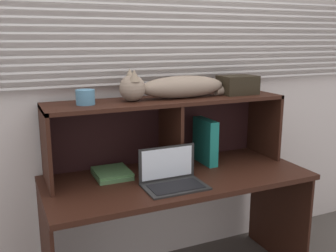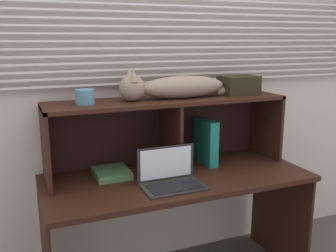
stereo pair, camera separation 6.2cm
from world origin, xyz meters
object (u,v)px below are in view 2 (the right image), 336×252
at_px(book_stack, 111,173).
at_px(storage_box, 239,85).
at_px(small_basket, 85,97).
at_px(binder_upright, 206,141).
at_px(cat, 174,87).
at_px(laptop, 171,178).

bearing_deg(book_stack, storage_box, 0.19).
distance_m(small_basket, storage_box, 0.97).
bearing_deg(binder_upright, book_stack, -179.73).
bearing_deg(binder_upright, cat, 180.00).
xyz_separation_m(cat, binder_upright, (0.22, 0.00, -0.36)).
bearing_deg(cat, laptop, -116.58).
distance_m(laptop, small_basket, 0.64).
bearing_deg(small_basket, book_stack, -1.24).
relative_size(book_stack, storage_box, 1.04).
relative_size(cat, binder_upright, 3.19).
xyz_separation_m(small_basket, storage_box, (0.97, 0.00, 0.02)).
bearing_deg(book_stack, binder_upright, 0.27).
distance_m(binder_upright, book_stack, 0.63).
height_order(laptop, book_stack, laptop).
bearing_deg(storage_box, laptop, -155.14).
bearing_deg(laptop, book_stack, 134.42).
relative_size(binder_upright, book_stack, 1.20).
height_order(book_stack, storage_box, storage_box).
xyz_separation_m(laptop, small_basket, (-0.39, 0.27, 0.43)).
bearing_deg(small_basket, laptop, -34.45).
bearing_deg(cat, storage_box, 0.00).
xyz_separation_m(cat, storage_box, (0.45, 0.00, -0.01)).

